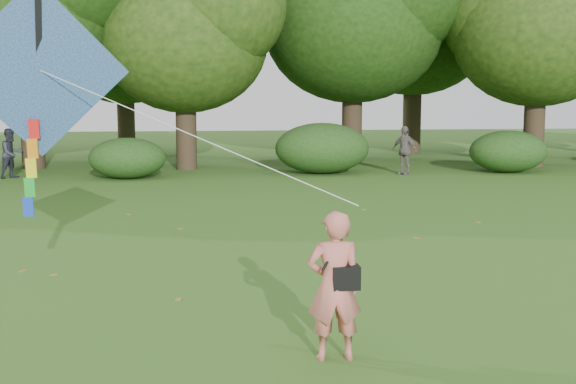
{
  "coord_description": "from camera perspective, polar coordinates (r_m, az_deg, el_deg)",
  "views": [
    {
      "loc": [
        -1.55,
        -8.36,
        2.92
      ],
      "look_at": [
        -0.26,
        2.0,
        1.5
      ],
      "focal_mm": 45.0,
      "sensor_mm": 36.0,
      "label": 1
    }
  ],
  "objects": [
    {
      "name": "shrub_band",
      "position": [
        26.06,
        -5.28,
        3.17
      ],
      "size": [
        39.15,
        3.22,
        1.88
      ],
      "color": "#264919",
      "rests_on": "ground"
    },
    {
      "name": "flying_kite",
      "position": [
        10.06,
        -19.06,
        8.82
      ],
      "size": [
        4.9,
        2.62,
        3.08
      ],
      "color": "#245F9C",
      "rests_on": "ground"
    },
    {
      "name": "tree_line",
      "position": [
        31.52,
        -1.26,
        12.62
      ],
      "size": [
        54.7,
        15.3,
        9.48
      ],
      "color": "#3A2D1E",
      "rests_on": "ground"
    },
    {
      "name": "fallen_leaves",
      "position": [
        13.72,
        -2.24,
        -4.53
      ],
      "size": [
        10.69,
        11.86,
        0.01
      ],
      "color": "olive",
      "rests_on": "ground"
    },
    {
      "name": "bystander_left",
      "position": [
        26.98,
        -21.02,
        2.87
      ],
      "size": [
        1.05,
        1.07,
        1.74
      ],
      "primitive_type": "imported",
      "rotation": [
        0.0,
        0.0,
        0.89
      ],
      "color": "#2A2C38",
      "rests_on": "ground"
    },
    {
      "name": "crossbody_bag",
      "position": [
        7.95,
        4.55,
        -6.66
      ],
      "size": [
        0.43,
        0.2,
        0.69
      ],
      "color": "black",
      "rests_on": "ground"
    },
    {
      "name": "ground",
      "position": [
        8.99,
        3.28,
        -11.21
      ],
      "size": [
        100.0,
        100.0,
        0.0
      ],
      "primitive_type": "plane",
      "color": "#265114",
      "rests_on": "ground"
    },
    {
      "name": "bystander_right",
      "position": [
        26.73,
        9.17,
        3.28
      ],
      "size": [
        1.01,
        1.07,
        1.77
      ],
      "primitive_type": "imported",
      "rotation": [
        0.0,
        0.0,
        -0.86
      ],
      "color": "slate",
      "rests_on": "ground"
    },
    {
      "name": "man_kite_flyer",
      "position": [
        7.99,
        3.68,
        -7.4
      ],
      "size": [
        0.61,
        0.4,
        1.67
      ],
      "primitive_type": "imported",
      "rotation": [
        0.0,
        0.0,
        3.13
      ],
      "color": "#D36D63",
      "rests_on": "ground"
    }
  ]
}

